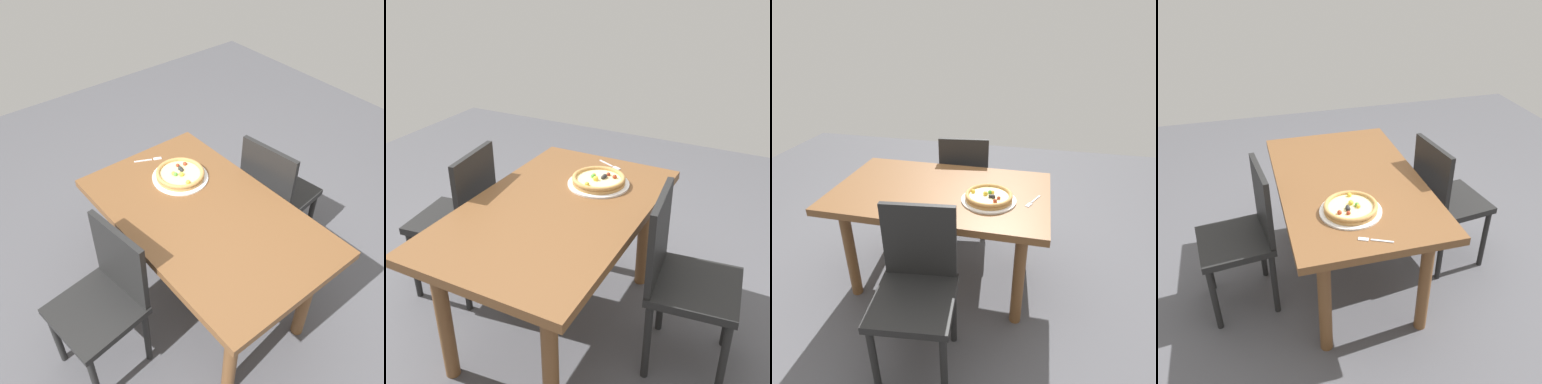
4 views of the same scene
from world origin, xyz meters
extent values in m
plane|color=#4C4C51|center=(0.00, 0.00, 0.00)|extent=(6.00, 6.00, 0.00)
cube|color=brown|center=(0.00, 0.00, 0.70)|extent=(1.36, 0.83, 0.04)
cylinder|color=brown|center=(-0.54, -0.28, 0.34)|extent=(0.07, 0.07, 0.68)
cylinder|color=brown|center=(0.54, -0.28, 0.34)|extent=(0.07, 0.07, 0.68)
cylinder|color=brown|center=(-0.54, 0.28, 0.34)|extent=(0.07, 0.07, 0.68)
cylinder|color=brown|center=(0.54, 0.28, 0.34)|extent=(0.07, 0.07, 0.68)
cylinder|color=black|center=(0.18, -0.84, 0.22)|extent=(0.04, 0.04, 0.44)
cylinder|color=black|center=(-0.15, -0.89, 0.22)|extent=(0.04, 0.04, 0.44)
cylinder|color=black|center=(0.14, -0.51, 0.22)|extent=(0.04, 0.04, 0.44)
cylinder|color=black|center=(-0.20, -0.55, 0.22)|extent=(0.04, 0.04, 0.44)
cube|color=black|center=(-0.01, -0.70, 0.46)|extent=(0.45, 0.45, 0.04)
cube|color=black|center=(-0.03, -0.51, 0.69)|extent=(0.38, 0.08, 0.42)
cylinder|color=black|center=(-0.25, 0.85, 0.22)|extent=(0.04, 0.04, 0.44)
cylinder|color=black|center=(0.09, 0.89, 0.22)|extent=(0.04, 0.04, 0.44)
cylinder|color=black|center=(-0.21, 0.51, 0.22)|extent=(0.04, 0.04, 0.44)
cylinder|color=black|center=(0.13, 0.55, 0.22)|extent=(0.04, 0.04, 0.44)
cube|color=black|center=(-0.06, 0.70, 0.46)|extent=(0.45, 0.45, 0.04)
cube|color=black|center=(-0.04, 0.51, 0.69)|extent=(0.38, 0.08, 0.42)
cylinder|color=white|center=(-0.32, 0.08, 0.73)|extent=(0.33, 0.33, 0.01)
cylinder|color=#B78447|center=(-0.32, 0.08, 0.74)|extent=(0.28, 0.28, 0.02)
cylinder|color=beige|center=(-0.32, 0.08, 0.75)|extent=(0.25, 0.25, 0.01)
torus|color=#B78447|center=(-0.32, 0.08, 0.76)|extent=(0.28, 0.28, 0.02)
sphere|color=#262626|center=(-0.33, 0.10, 0.76)|extent=(0.02, 0.02, 0.02)
sphere|color=#4C9E38|center=(-0.32, 0.05, 0.76)|extent=(0.03, 0.03, 0.03)
sphere|color=gold|center=(-0.34, 0.04, 0.76)|extent=(0.02, 0.02, 0.02)
sphere|color=gold|center=(-0.22, 0.06, 0.76)|extent=(0.02, 0.02, 0.02)
sphere|color=gold|center=(-0.30, 0.07, 0.77)|extent=(0.03, 0.03, 0.03)
sphere|color=#262626|center=(-0.35, 0.10, 0.77)|extent=(0.03, 0.03, 0.03)
sphere|color=maroon|center=(-0.37, 0.15, 0.76)|extent=(0.02, 0.02, 0.02)
sphere|color=maroon|center=(-0.38, 0.11, 0.76)|extent=(0.02, 0.02, 0.02)
cube|color=silver|center=(-0.60, 0.00, 0.73)|extent=(0.06, 0.10, 0.00)
cube|color=silver|center=(-0.56, 0.08, 0.73)|extent=(0.04, 0.05, 0.00)
camera|label=1|loc=(1.26, -1.09, 2.31)|focal=40.30mm
camera|label=2|loc=(1.67, 0.99, 1.80)|focal=43.05mm
camera|label=3|loc=(-0.57, 1.81, 1.67)|focal=31.07mm
camera|label=4|loc=(-2.08, 0.56, 1.97)|focal=39.70mm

